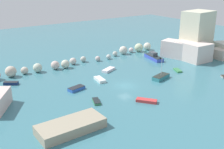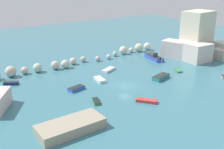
{
  "view_description": "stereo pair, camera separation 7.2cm",
  "coord_description": "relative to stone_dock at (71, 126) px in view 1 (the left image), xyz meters",
  "views": [
    {
      "loc": [
        -31.71,
        -40.96,
        21.01
      ],
      "look_at": [
        0.0,
        4.7,
        1.0
      ],
      "focal_mm": 43.74,
      "sensor_mm": 36.0,
      "label": 1
    },
    {
      "loc": [
        -31.65,
        -41.01,
        21.01
      ],
      "look_at": [
        0.0,
        4.7,
        1.0
      ],
      "focal_mm": 43.74,
      "sensor_mm": 36.0,
      "label": 2
    }
  ],
  "objects": [
    {
      "name": "moored_boat_8",
      "position": [
        7.96,
        5.97,
        -0.51
      ],
      "size": [
        1.99,
        2.92,
        0.43
      ],
      "rotation": [
        0.0,
        0.0,
        1.21
      ],
      "color": "#387E50",
      "rests_on": "cove_water"
    },
    {
      "name": "moored_boat_1",
      "position": [
        1.07,
        0.73,
        -0.41
      ],
      "size": [
        3.87,
        3.19,
        0.63
      ],
      "rotation": [
        0.0,
        0.0,
        2.56
      ],
      "color": "gray",
      "rests_on": "cove_water"
    },
    {
      "name": "stone_dock",
      "position": [
        0.0,
        0.0,
        0.0
      ],
      "size": [
        9.77,
        4.44,
        1.45
      ],
      "primitive_type": "cube",
      "rotation": [
        0.0,
        0.0,
        0.01
      ],
      "color": "tan",
      "rests_on": "ground"
    },
    {
      "name": "rock_breakwater",
      "position": [
        17.78,
        28.04,
        0.33
      ],
      "size": [
        46.12,
        4.27,
        2.47
      ],
      "color": "beige",
      "rests_on": "ground"
    },
    {
      "name": "cliff_headland_right",
      "position": [
        47.33,
        15.51,
        3.21
      ],
      "size": [
        20.7,
        21.86,
        12.26
      ],
      "color": "beige",
      "rests_on": "ground"
    },
    {
      "name": "moored_boat_4",
      "position": [
        14.18,
        14.64,
        -0.44
      ],
      "size": [
        1.9,
        3.58,
        0.58
      ],
      "rotation": [
        0.0,
        0.0,
        4.57
      ],
      "color": "white",
      "rests_on": "cove_water"
    },
    {
      "name": "cove_water",
      "position": [
        16.99,
        9.41,
        -0.73
      ],
      "size": [
        160.0,
        160.0,
        0.0
      ],
      "primitive_type": "plane",
      "color": "teal",
      "rests_on": "ground"
    },
    {
      "name": "moored_boat_6",
      "position": [
        32.69,
        9.53,
        -0.55
      ],
      "size": [
        2.21,
        2.97,
        0.36
      ],
      "rotation": [
        0.0,
        0.0,
        1.15
      ],
      "color": "#37854C",
      "rests_on": "cove_water"
    },
    {
      "name": "moored_boat_0",
      "position": [
        25.74,
        8.04,
        -0.28
      ],
      "size": [
        4.76,
        2.89,
        5.63
      ],
      "rotation": [
        0.0,
        0.0,
        0.25
      ],
      "color": "teal",
      "rests_on": "cove_water"
    },
    {
      "name": "moored_boat_7",
      "position": [
        15.36,
        1.01,
        -0.46
      ],
      "size": [
        3.23,
        3.64,
        0.53
      ],
      "rotation": [
        0.0,
        0.0,
        2.23
      ],
      "color": "#CF3B3B",
      "rests_on": "cove_water"
    },
    {
      "name": "moored_boat_5",
      "position": [
        19.34,
        18.94,
        -0.45
      ],
      "size": [
        4.05,
        2.91,
        0.56
      ],
      "rotation": [
        0.0,
        0.0,
        3.56
      ],
      "color": "white",
      "rests_on": "cove_water"
    },
    {
      "name": "moored_boat_10",
      "position": [
        7.71,
        12.99,
        -0.4
      ],
      "size": [
        3.54,
        2.19,
        0.65
      ],
      "rotation": [
        0.0,
        0.0,
        0.21
      ],
      "color": "blue",
      "rests_on": "cove_water"
    },
    {
      "name": "moored_boat_2",
      "position": [
        34.81,
        20.07,
        -0.08
      ],
      "size": [
        3.42,
        6.95,
        1.87
      ],
      "rotation": [
        0.0,
        0.0,
        1.37
      ],
      "color": "#384DBE",
      "rests_on": "cove_water"
    },
    {
      "name": "moored_boat_3",
      "position": [
        -2.02,
        23.3,
        -0.42
      ],
      "size": [
        3.0,
        2.59,
        0.61
      ],
      "rotation": [
        0.0,
        0.0,
        5.66
      ],
      "color": "navy",
      "rests_on": "cove_water"
    }
  ]
}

